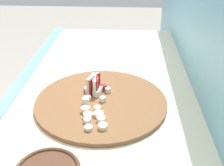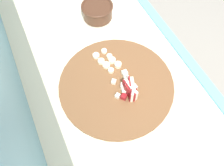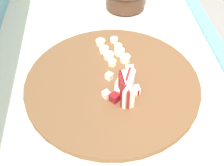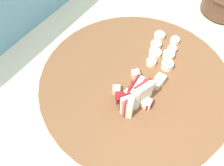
{
  "view_description": "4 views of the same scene",
  "coord_description": "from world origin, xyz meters",
  "px_view_note": "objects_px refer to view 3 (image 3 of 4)",
  "views": [
    {
      "loc": [
        0.81,
        0.09,
        1.4
      ],
      "look_at": [
        0.0,
        0.04,
        0.96
      ],
      "focal_mm": 44.53,
      "sensor_mm": 36.0,
      "label": 1
    },
    {
      "loc": [
        -0.34,
        0.2,
        1.67
      ],
      "look_at": [
        0.04,
        0.03,
        0.95
      ],
      "focal_mm": 37.48,
      "sensor_mm": 36.0,
      "label": 2
    },
    {
      "loc": [
        -0.44,
        0.05,
        1.41
      ],
      "look_at": [
        0.01,
        0.01,
        0.95
      ],
      "focal_mm": 45.51,
      "sensor_mm": 36.0,
      "label": 3
    },
    {
      "loc": [
        -0.25,
        -0.13,
        1.36
      ],
      "look_at": [
        0.0,
        0.04,
        0.93
      ],
      "focal_mm": 39.42,
      "sensor_mm": 36.0,
      "label": 4
    }
  ],
  "objects_px": {
    "cutting_board": "(112,83)",
    "apple_dice_pile": "(123,85)",
    "banana_slice_rows": "(113,51)",
    "apple_wedge_fan": "(126,89)"
  },
  "relations": [
    {
      "from": "apple_dice_pile",
      "to": "banana_slice_rows",
      "type": "distance_m",
      "value": 0.13
    },
    {
      "from": "apple_dice_pile",
      "to": "cutting_board",
      "type": "bearing_deg",
      "value": 40.94
    },
    {
      "from": "apple_wedge_fan",
      "to": "apple_dice_pile",
      "type": "relative_size",
      "value": 0.68
    },
    {
      "from": "apple_wedge_fan",
      "to": "banana_slice_rows",
      "type": "xyz_separation_m",
      "value": [
        0.16,
        0.01,
        -0.02
      ]
    },
    {
      "from": "cutting_board",
      "to": "banana_slice_rows",
      "type": "distance_m",
      "value": 0.11
    },
    {
      "from": "cutting_board",
      "to": "apple_dice_pile",
      "type": "bearing_deg",
      "value": -139.06
    },
    {
      "from": "cutting_board",
      "to": "apple_dice_pile",
      "type": "xyz_separation_m",
      "value": [
        -0.03,
        -0.02,
        0.02
      ]
    },
    {
      "from": "cutting_board",
      "to": "apple_wedge_fan",
      "type": "distance_m",
      "value": 0.07
    },
    {
      "from": "apple_wedge_fan",
      "to": "apple_dice_pile",
      "type": "distance_m",
      "value": 0.04
    },
    {
      "from": "apple_wedge_fan",
      "to": "banana_slice_rows",
      "type": "bearing_deg",
      "value": 5.12
    }
  ]
}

